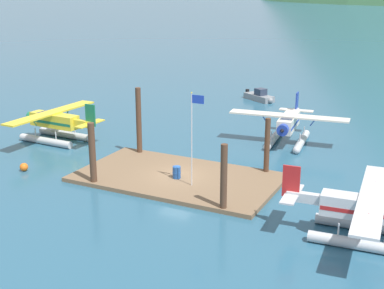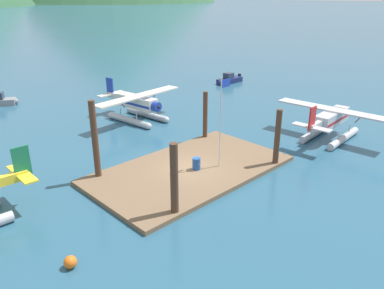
{
  "view_description": "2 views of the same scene",
  "coord_description": "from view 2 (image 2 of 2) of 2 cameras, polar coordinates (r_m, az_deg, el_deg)",
  "views": [
    {
      "loc": [
        17.15,
        -31.98,
        13.78
      ],
      "look_at": [
        -0.75,
        3.88,
        1.51
      ],
      "focal_mm": 49.56,
      "sensor_mm": 36.0,
      "label": 1
    },
    {
      "loc": [
        -17.47,
        -18.24,
        12.21
      ],
      "look_at": [
        0.97,
        0.78,
        1.65
      ],
      "focal_mm": 35.72,
      "sensor_mm": 36.0,
      "label": 2
    }
  ],
  "objects": [
    {
      "name": "ground_plane",
      "position": [
        28.06,
        -0.32,
        -4.06
      ],
      "size": [
        1200.0,
        1200.0,
        0.0
      ],
      "primitive_type": "plane",
      "color": "#285670"
    },
    {
      "name": "dock_platform",
      "position": [
        27.99,
        -0.32,
        -3.78
      ],
      "size": [
        14.56,
        8.28,
        0.3
      ],
      "primitive_type": "cube",
      "color": "brown",
      "rests_on": "ground"
    },
    {
      "name": "piling_near_left",
      "position": [
        21.73,
        -2.66,
        -5.45
      ],
      "size": [
        0.47,
        0.47,
        4.58
      ],
      "primitive_type": "cylinder",
      "color": "#4C3323",
      "rests_on": "ground"
    },
    {
      "name": "piling_near_right",
      "position": [
        28.73,
        12.61,
        0.85
      ],
      "size": [
        0.43,
        0.43,
        4.45
      ],
      "primitive_type": "cylinder",
      "color": "#4C3323",
      "rests_on": "ground"
    },
    {
      "name": "piling_far_left",
      "position": [
        26.59,
        -14.27,
        0.45
      ],
      "size": [
        0.44,
        0.44,
        5.72
      ],
      "primitive_type": "cylinder",
      "color": "#4C3323",
      "rests_on": "ground"
    },
    {
      "name": "piling_far_right",
      "position": [
        33.34,
        1.99,
        4.24
      ],
      "size": [
        0.4,
        0.4,
        4.38
      ],
      "primitive_type": "cylinder",
      "color": "#4C3323",
      "rests_on": "ground"
    },
    {
      "name": "flagpole",
      "position": [
        26.94,
        4.45,
        4.72
      ],
      "size": [
        0.95,
        0.1,
        6.58
      ],
      "color": "silver",
      "rests_on": "dock_platform"
    },
    {
      "name": "fuel_drum",
      "position": [
        27.55,
        0.66,
        -2.87
      ],
      "size": [
        0.62,
        0.62,
        0.88
      ],
      "color": "#1E4C99",
      "rests_on": "dock_platform"
    },
    {
      "name": "mooring_buoy",
      "position": [
        19.82,
        -17.71,
        -16.38
      ],
      "size": [
        0.63,
        0.63,
        0.63
      ],
      "primitive_type": "sphere",
      "color": "orange",
      "rests_on": "ground"
    },
    {
      "name": "seaplane_cream_bow_right",
      "position": [
        39.2,
        -8.13,
        5.78
      ],
      "size": [
        10.49,
        7.95,
        3.84
      ],
      "color": "#B7BABF",
      "rests_on": "ground"
    },
    {
      "name": "seaplane_silver_stbd_aft",
      "position": [
        36.01,
        20.1,
        3.21
      ],
      "size": [
        7.97,
        10.48,
        3.84
      ],
      "color": "#B7BABF",
      "rests_on": "ground"
    },
    {
      "name": "boat_navy_open_east",
      "position": [
        56.22,
        5.55,
        9.61
      ],
      "size": [
        4.89,
        1.6,
        1.5
      ],
      "color": "navy",
      "rests_on": "ground"
    }
  ]
}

